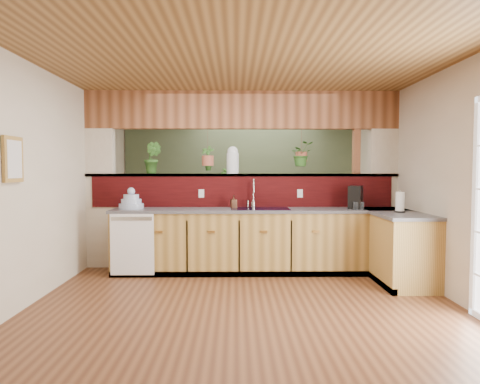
{
  "coord_description": "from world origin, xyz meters",
  "views": [
    {
      "loc": [
        -0.1,
        -5.01,
        1.45
      ],
      "look_at": [
        -0.04,
        0.7,
        1.15
      ],
      "focal_mm": 32.0,
      "sensor_mm": 36.0,
      "label": 1
    }
  ],
  "objects_px": {
    "glass_jar": "(233,160)",
    "shelving_console": "(209,219)",
    "soap_dispenser": "(234,202)",
    "paper_towel": "(400,202)",
    "faucet": "(253,192)",
    "coffee_maker": "(356,198)",
    "dish_stack": "(131,202)"
  },
  "relations": [
    {
      "from": "glass_jar",
      "to": "shelving_console",
      "type": "bearing_deg",
      "value": 103.79
    },
    {
      "from": "soap_dispenser",
      "to": "paper_towel",
      "type": "xyz_separation_m",
      "value": [
        2.14,
        -0.63,
        0.04
      ]
    },
    {
      "from": "glass_jar",
      "to": "faucet",
      "type": "bearing_deg",
      "value": -35.84
    },
    {
      "from": "coffee_maker",
      "to": "glass_jar",
      "type": "height_order",
      "value": "glass_jar"
    },
    {
      "from": "faucet",
      "to": "paper_towel",
      "type": "bearing_deg",
      "value": -20.23
    },
    {
      "from": "glass_jar",
      "to": "dish_stack",
      "type": "bearing_deg",
      "value": -165.28
    },
    {
      "from": "glass_jar",
      "to": "shelving_console",
      "type": "height_order",
      "value": "glass_jar"
    },
    {
      "from": "faucet",
      "to": "paper_towel",
      "type": "height_order",
      "value": "faucet"
    },
    {
      "from": "faucet",
      "to": "soap_dispenser",
      "type": "bearing_deg",
      "value": -169.36
    },
    {
      "from": "shelving_console",
      "to": "coffee_maker",
      "type": "bearing_deg",
      "value": -57.38
    },
    {
      "from": "coffee_maker",
      "to": "faucet",
      "type": "bearing_deg",
      "value": -163.16
    },
    {
      "from": "faucet",
      "to": "coffee_maker",
      "type": "distance_m",
      "value": 1.45
    },
    {
      "from": "faucet",
      "to": "dish_stack",
      "type": "relative_size",
      "value": 1.22
    },
    {
      "from": "coffee_maker",
      "to": "glass_jar",
      "type": "relative_size",
      "value": 0.8
    },
    {
      "from": "coffee_maker",
      "to": "glass_jar",
      "type": "xyz_separation_m",
      "value": [
        -1.73,
        0.4,
        0.54
      ]
    },
    {
      "from": "paper_towel",
      "to": "shelving_console",
      "type": "bearing_deg",
      "value": 133.14
    },
    {
      "from": "coffee_maker",
      "to": "shelving_console",
      "type": "relative_size",
      "value": 0.24
    },
    {
      "from": "soap_dispenser",
      "to": "glass_jar",
      "type": "xyz_separation_m",
      "value": [
        -0.02,
        0.27,
        0.6
      ]
    },
    {
      "from": "coffee_maker",
      "to": "soap_dispenser",
      "type": "bearing_deg",
      "value": -160.18
    },
    {
      "from": "dish_stack",
      "to": "paper_towel",
      "type": "bearing_deg",
      "value": -8.39
    },
    {
      "from": "dish_stack",
      "to": "shelving_console",
      "type": "bearing_deg",
      "value": 67.25
    },
    {
      "from": "dish_stack",
      "to": "glass_jar",
      "type": "relative_size",
      "value": 0.85
    },
    {
      "from": "faucet",
      "to": "dish_stack",
      "type": "distance_m",
      "value": 1.73
    },
    {
      "from": "faucet",
      "to": "coffee_maker",
      "type": "bearing_deg",
      "value": -7.51
    },
    {
      "from": "coffee_maker",
      "to": "paper_towel",
      "type": "relative_size",
      "value": 1.14
    },
    {
      "from": "faucet",
      "to": "soap_dispenser",
      "type": "xyz_separation_m",
      "value": [
        -0.28,
        -0.05,
        -0.13
      ]
    },
    {
      "from": "paper_towel",
      "to": "coffee_maker",
      "type": "bearing_deg",
      "value": 130.84
    },
    {
      "from": "shelving_console",
      "to": "paper_towel",
      "type": "bearing_deg",
      "value": -57.86
    },
    {
      "from": "dish_stack",
      "to": "paper_towel",
      "type": "height_order",
      "value": "dish_stack"
    },
    {
      "from": "faucet",
      "to": "glass_jar",
      "type": "xyz_separation_m",
      "value": [
        -0.3,
        0.21,
        0.47
      ]
    },
    {
      "from": "dish_stack",
      "to": "soap_dispenser",
      "type": "distance_m",
      "value": 1.44
    },
    {
      "from": "soap_dispenser",
      "to": "faucet",
      "type": "bearing_deg",
      "value": 10.64
    }
  ]
}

